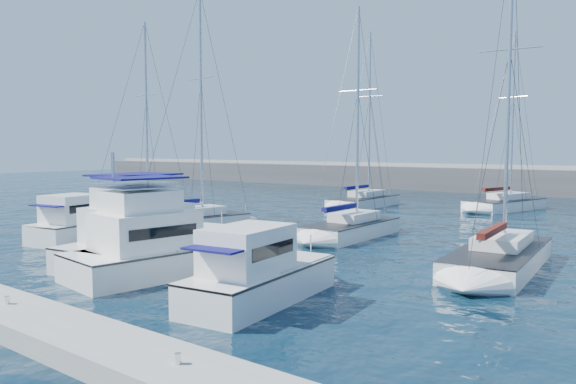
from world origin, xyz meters
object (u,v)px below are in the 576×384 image
Objects in this scene: motor_yacht_port_inner at (150,238)px; sailboat_mid_b at (194,221)px; sailboat_mid_d at (500,257)px; sailboat_mid_a at (141,215)px; sailboat_back_b at (505,204)px; motor_yacht_port_outer at (78,226)px; motor_yacht_stbd_outer at (257,277)px; sailboat_back_a at (364,201)px; motor_yacht_stbd_inner at (159,249)px; sailboat_mid_c at (351,229)px.

sailboat_mid_b is (-6.37, 8.66, -0.58)m from motor_yacht_port_inner.
sailboat_mid_b is at bearing 174.56° from sailboat_mid_d.
sailboat_mid_a is (-12.53, 9.02, -0.59)m from motor_yacht_port_inner.
sailboat_back_b reaches higher than sailboat_mid_a.
sailboat_back_b is (14.60, 32.89, -0.41)m from motor_yacht_port_outer.
motor_yacht_port_inner is at bearing -85.66° from sailboat_back_b.
sailboat_mid_b is at bearing 2.96° from sailboat_mid_a.
sailboat_mid_b is (-15.26, 11.03, -0.39)m from motor_yacht_stbd_outer.
motor_yacht_port_inner is 10.77m from sailboat_mid_b.
motor_yacht_port_outer is 0.37× the size of sailboat_back_a.
motor_yacht_port_inner is 0.63× the size of sailboat_back_b.
motor_yacht_stbd_inner is 31.05m from sailboat_back_a.
motor_yacht_stbd_outer is 0.43× the size of sailboat_back_a.
sailboat_mid_b reaches higher than sailboat_mid_a.
motor_yacht_port_inner is 1.15× the size of motor_yacht_stbd_inner.
sailboat_back_a is at bearing 127.59° from sailboat_mid_d.
motor_yacht_stbd_outer is at bearing -119.86° from sailboat_mid_d.
motor_yacht_stbd_outer is at bearing -72.32° from sailboat_mid_c.
motor_yacht_port_inner is (8.08, -1.11, 0.19)m from motor_yacht_port_outer.
sailboat_mid_d is at bearing 50.04° from motor_yacht_stbd_inner.
sailboat_mid_a is (-4.45, 7.91, -0.40)m from motor_yacht_port_outer.
motor_yacht_port_inner is 15.45m from sailboat_mid_a.
motor_yacht_stbd_outer is (16.98, -3.48, -0.00)m from motor_yacht_port_outer.
sailboat_back_a is at bearing 74.31° from motor_yacht_port_outer.
sailboat_mid_d is at bearing -48.88° from sailboat_back_a.
sailboat_mid_b is at bearing -101.77° from sailboat_back_b.
sailboat_mid_a is 16.61m from sailboat_mid_c.
sailboat_mid_c reaches higher than motor_yacht_port_outer.
motor_yacht_port_inner is at bearing 157.74° from motor_yacht_stbd_outer.
motor_yacht_stbd_outer is 0.47× the size of sailboat_mid_a.
motor_yacht_stbd_outer is 36.45m from sailboat_back_b.
sailboat_mid_a is at bearing 144.66° from motor_yacht_stbd_outer.
sailboat_mid_d reaches higher than motor_yacht_stbd_inner.
motor_yacht_stbd_outer is (6.31, -0.79, -0.19)m from motor_yacht_stbd_inner.
sailboat_mid_d is at bearing 23.66° from motor_yacht_port_inner.
sailboat_mid_c is at bearing 34.97° from motor_yacht_port_outer.
motor_yacht_stbd_inner is (2.58, -1.57, 0.00)m from motor_yacht_port_inner.
sailboat_back_a is (3.35, 27.48, -0.41)m from motor_yacht_port_outer.
sailboat_mid_d reaches higher than motor_yacht_port_inner.
sailboat_mid_c is (-5.17, 14.77, -0.42)m from motor_yacht_stbd_outer.
sailboat_mid_c is (3.72, 12.40, -0.61)m from motor_yacht_port_inner.
sailboat_mid_d reaches higher than sailboat_mid_c.
sailboat_mid_a is at bearing -113.71° from sailboat_back_a.
motor_yacht_port_inner is at bearing -43.65° from sailboat_mid_b.
sailboat_mid_c is 0.90× the size of sailboat_mid_d.
sailboat_mid_d is 27.27m from sailboat_back_a.
sailboat_mid_b is 1.13× the size of sailboat_mid_c.
sailboat_back_a reaches higher than motor_yacht_stbd_inner.
sailboat_mid_d is 0.96× the size of sailboat_back_a.
sailboat_mid_a is at bearing 152.82° from motor_yacht_stbd_inner.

